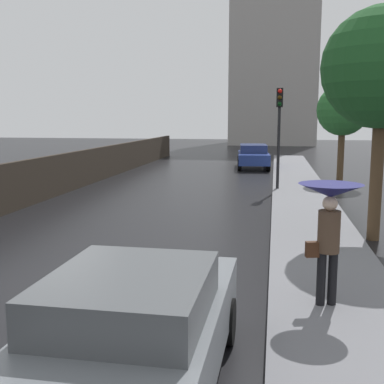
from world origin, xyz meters
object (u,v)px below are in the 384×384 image
traffic_light (279,119)px  street_tree_near (343,111)px  car_blue_near_kerb (253,156)px  car_grey_mid_road (135,331)px  street_tree_mid (383,69)px  pedestrian_with_umbrella_near (329,211)px

traffic_light → street_tree_near: 3.92m
car_blue_near_kerb → traffic_light: traffic_light is taller
car_blue_near_kerb → car_grey_mid_road: 24.27m
car_blue_near_kerb → street_tree_mid: 17.42m
car_grey_mid_road → street_tree_mid: size_ratio=0.74×
car_grey_mid_road → pedestrian_with_umbrella_near: pedestrian_with_umbrella_near is taller
car_grey_mid_road → pedestrian_with_umbrella_near: (2.27, 2.69, 0.86)m
pedestrian_with_umbrella_near → traffic_light: size_ratio=0.47×
car_grey_mid_road → car_blue_near_kerb: bearing=90.2°
pedestrian_with_umbrella_near → street_tree_near: street_tree_near is taller
car_blue_near_kerb → street_tree_mid: (3.71, -16.68, 3.38)m
traffic_light → street_tree_near: (2.80, 2.72, 0.37)m
traffic_light → street_tree_near: bearing=44.2°
car_blue_near_kerb → street_tree_near: street_tree_near is taller
car_grey_mid_road → traffic_light: traffic_light is taller
traffic_light → car_grey_mid_road: bearing=-95.9°
street_tree_mid → traffic_light: bearing=107.1°
car_grey_mid_road → street_tree_mid: bearing=63.4°
traffic_light → street_tree_mid: size_ratio=0.72×
car_grey_mid_road → street_tree_mid: street_tree_mid is taller
street_tree_near → car_blue_near_kerb: bearing=123.2°
car_grey_mid_road → street_tree_near: size_ratio=0.93×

